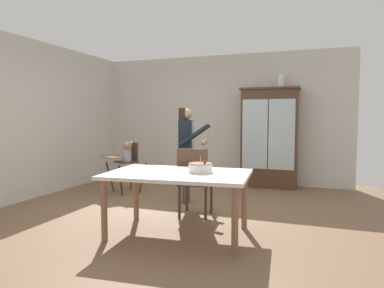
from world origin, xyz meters
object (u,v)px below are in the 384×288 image
(china_cabinet, at_px, (269,137))
(dining_chair_far_side, at_px, (194,178))
(adult_person, at_px, (186,143))
(dining_table, at_px, (178,179))
(ceramic_vase, at_px, (281,81))
(birthday_cake, at_px, (201,168))
(high_chair_with_toddler, at_px, (126,157))

(china_cabinet, distance_m, dining_chair_far_side, 2.64)
(adult_person, xyz_separation_m, dining_table, (0.47, -1.51, -0.31))
(ceramic_vase, bearing_deg, dining_table, -104.35)
(china_cabinet, height_order, adult_person, china_cabinet)
(ceramic_vase, distance_m, birthday_cake, 3.46)
(china_cabinet, bearing_deg, high_chair_with_toddler, -149.24)
(china_cabinet, xyz_separation_m, high_chair_with_toddler, (-2.40, -1.43, -0.33))
(high_chair_with_toddler, distance_m, birthday_cake, 2.65)
(ceramic_vase, height_order, dining_table, ceramic_vase)
(ceramic_vase, xyz_separation_m, adult_person, (-1.30, -1.74, -1.11))
(birthday_cake, bearing_deg, high_chair_with_toddler, 139.40)
(china_cabinet, xyz_separation_m, dining_chair_far_side, (-0.69, -2.51, -0.43))
(adult_person, relative_size, dining_table, 0.89)
(high_chair_with_toddler, bearing_deg, adult_person, 19.41)
(birthday_cake, xyz_separation_m, dining_chair_far_side, (-0.31, 0.64, -0.24))
(high_chair_with_toddler, distance_m, dining_chair_far_side, 2.02)
(dining_table, bearing_deg, high_chair_with_toddler, 134.16)
(birthday_cake, height_order, dining_chair_far_side, dining_chair_far_side)
(high_chair_with_toddler, relative_size, birthday_cake, 3.39)
(high_chair_with_toddler, height_order, dining_chair_far_side, dining_chair_far_side)
(ceramic_vase, relative_size, birthday_cake, 0.96)
(china_cabinet, bearing_deg, adult_person, -122.36)
(china_cabinet, distance_m, dining_table, 3.32)
(ceramic_vase, relative_size, adult_person, 0.18)
(china_cabinet, bearing_deg, dining_chair_far_side, -105.44)
(birthday_cake, bearing_deg, dining_table, -158.27)
(china_cabinet, xyz_separation_m, dining_table, (-0.63, -3.25, -0.33))
(dining_table, bearing_deg, adult_person, 107.23)
(china_cabinet, relative_size, adult_person, 1.28)
(ceramic_vase, distance_m, adult_person, 2.44)
(high_chair_with_toddler, height_order, adult_person, adult_person)
(dining_table, bearing_deg, ceramic_vase, 75.65)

